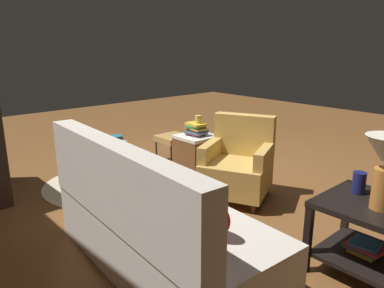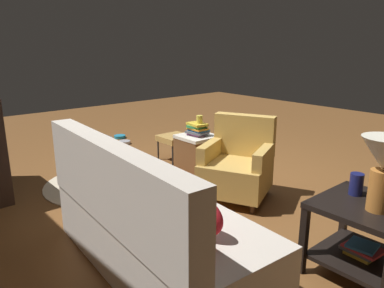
% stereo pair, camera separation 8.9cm
% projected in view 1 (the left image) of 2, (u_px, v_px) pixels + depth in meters
% --- Properties ---
extents(ground, '(12.00, 12.00, 0.00)m').
position_uv_depth(ground, '(213.00, 180.00, 4.51)').
color(ground, brown).
extents(couch, '(1.95, 0.96, 1.00)m').
position_uv_depth(couch, '(156.00, 226.00, 2.67)').
color(couch, silver).
rests_on(couch, ground).
extents(armchair, '(0.89, 0.90, 0.87)m').
position_uv_depth(armchair, '(238.00, 165.00, 3.92)').
color(armchair, tan).
rests_on(armchair, ground).
extents(side_table, '(0.64, 0.64, 0.55)m').
position_uv_depth(side_table, '(368.00, 227.00, 2.59)').
color(side_table, black).
rests_on(side_table, ground).
extents(small_vase, '(0.10, 0.10, 0.16)m').
position_uv_depth(small_vase, '(359.00, 183.00, 2.69)').
color(small_vase, navy).
rests_on(small_vase, side_table).
extents(book_stack_shelf, '(0.28, 0.21, 0.09)m').
position_uv_depth(book_stack_shelf, '(365.00, 247.00, 2.64)').
color(book_stack_shelf, gold).
rests_on(book_stack_shelf, side_table).
extents(laptop_desk, '(0.56, 0.44, 0.48)m').
position_uv_depth(laptop_desk, '(114.00, 158.00, 3.96)').
color(laptop_desk, olive).
rests_on(laptop_desk, ground).
extents(laptop, '(0.33, 0.26, 0.21)m').
position_uv_depth(laptop, '(110.00, 149.00, 3.91)').
color(laptop, silver).
rests_on(laptop, laptop_desk).
extents(wicker_hamper, '(0.45, 0.45, 0.48)m').
position_uv_depth(wicker_hamper, '(196.00, 153.00, 4.76)').
color(wicker_hamper, brown).
rests_on(wicker_hamper, ground).
extents(book_stack_hamper, '(0.29, 0.23, 0.16)m').
position_uv_depth(book_stack_hamper, '(196.00, 129.00, 4.68)').
color(book_stack_hamper, '#994C8C').
rests_on(book_stack_hamper, wicker_hamper).
extents(yellow_mug, '(0.08, 0.08, 0.10)m').
position_uv_depth(yellow_mug, '(198.00, 119.00, 4.64)').
color(yellow_mug, '#E5D14C').
rests_on(yellow_mug, book_stack_hamper).
extents(tv_remote, '(0.08, 0.17, 0.02)m').
position_uv_depth(tv_remote, '(195.00, 132.00, 4.82)').
color(tv_remote, '#262628').
rests_on(tv_remote, wicker_hamper).
extents(ottoman, '(0.40, 0.40, 0.36)m').
position_uv_depth(ottoman, '(173.00, 139.00, 5.19)').
color(ottoman, '#AD8442').
rests_on(ottoman, ground).
extents(circular_rug, '(1.43, 1.43, 0.01)m').
position_uv_depth(circular_rug, '(106.00, 184.00, 4.36)').
color(circular_rug, beige).
rests_on(circular_rug, ground).
extents(pet_bowl_steel, '(0.20, 0.20, 0.05)m').
position_uv_depth(pet_bowl_steel, '(121.00, 143.00, 6.09)').
color(pet_bowl_steel, silver).
rests_on(pet_bowl_steel, ground).
extents(pet_bowl_teal, '(0.20, 0.20, 0.05)m').
position_uv_depth(pet_bowl_teal, '(116.00, 137.00, 6.46)').
color(pet_bowl_teal, teal).
rests_on(pet_bowl_teal, ground).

